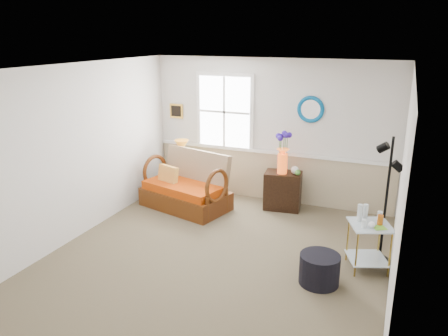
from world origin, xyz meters
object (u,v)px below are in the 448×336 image
at_px(cabinet, 283,191).
at_px(side_table, 368,247).
at_px(ottoman, 319,269).
at_px(floor_lamp, 386,201).
at_px(loveseat, 185,181).
at_px(lamp_stand, 182,179).

height_order(cabinet, side_table, cabinet).
bearing_deg(ottoman, floor_lamp, 53.42).
xyz_separation_m(loveseat, side_table, (3.21, -0.98, -0.18)).
relative_size(cabinet, side_table, 1.06).
relative_size(loveseat, lamp_stand, 2.63).
bearing_deg(side_table, lamp_stand, 156.01).
distance_m(side_table, ottoman, 0.81).
bearing_deg(cabinet, loveseat, -166.00).
bearing_deg(loveseat, lamp_stand, 137.18).
bearing_deg(side_table, floor_lamp, 62.84).
bearing_deg(ottoman, side_table, 49.55).
bearing_deg(lamp_stand, cabinet, -0.35).
bearing_deg(loveseat, side_table, -2.65).
bearing_deg(ottoman, cabinet, 116.02).
bearing_deg(cabinet, lamp_stand, 172.87).
relative_size(loveseat, floor_lamp, 0.87).
xyz_separation_m(lamp_stand, ottoman, (3.10, -2.21, -0.10)).
distance_m(lamp_stand, floor_lamp, 4.03).
xyz_separation_m(side_table, ottoman, (-0.52, -0.61, -0.13)).
height_order(cabinet, ottoman, cabinet).
xyz_separation_m(loveseat, lamp_stand, (-0.40, 0.63, -0.21)).
relative_size(side_table, floor_lamp, 0.36).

